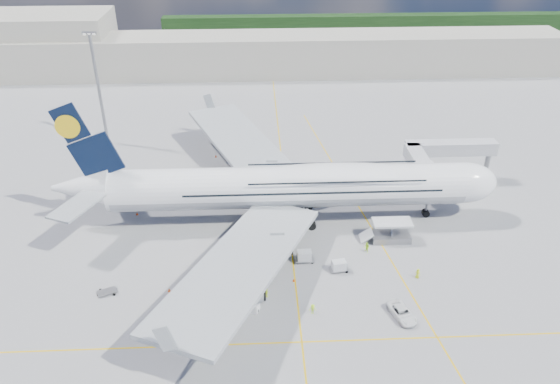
{
  "coord_description": "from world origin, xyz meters",
  "views": [
    {
      "loc": [
        -5.36,
        -72.51,
        53.45
      ],
      "look_at": [
        -1.59,
        8.0,
        6.92
      ],
      "focal_mm": 35.0,
      "sensor_mm": 36.0,
      "label": 1
    }
  ],
  "objects_px": {
    "jet_bridge": "(439,155)",
    "dolly_row_c": "(264,277)",
    "catering_truck_inner": "(270,164)",
    "cone_wing_left_outer": "(216,156)",
    "airliner": "(290,186)",
    "dolly_row_a": "(190,287)",
    "service_van": "(402,313)",
    "cone_tail": "(137,214)",
    "catering_truck_outer": "(241,135)",
    "crew_loader": "(367,247)",
    "cone_wing_left_inner": "(248,167)",
    "dolly_nose_near": "(304,256)",
    "cone_nose": "(431,200)",
    "baggage_tug": "(248,305)",
    "cargo_loader": "(390,233)",
    "light_mast": "(99,88)",
    "cone_wing_right_outer": "(169,290)",
    "crew_tug": "(313,309)",
    "crew_van": "(418,274)",
    "crew_nose": "(463,198)",
    "crew_wing": "(267,293)",
    "dolly_row_b": "(251,241)",
    "dolly_back": "(107,292)",
    "dolly_nose_far": "(339,266)",
    "cone_wing_right_inner": "(294,280)"
  },
  "relations": [
    {
      "from": "dolly_row_c",
      "to": "crew_loader",
      "type": "relative_size",
      "value": 1.56
    },
    {
      "from": "catering_truck_inner",
      "to": "jet_bridge",
      "type": "bearing_deg",
      "value": -36.76
    },
    {
      "from": "airliner",
      "to": "dolly_nose_near",
      "type": "relative_size",
      "value": 25.19
    },
    {
      "from": "crew_loader",
      "to": "crew_tug",
      "type": "distance_m",
      "value": 17.48
    },
    {
      "from": "dolly_back",
      "to": "dolly_row_a",
      "type": "bearing_deg",
      "value": -22.35
    },
    {
      "from": "catering_truck_outer",
      "to": "crew_loader",
      "type": "height_order",
      "value": "catering_truck_outer"
    },
    {
      "from": "cone_wing_right_outer",
      "to": "crew_tug",
      "type": "bearing_deg",
      "value": -15.31
    },
    {
      "from": "jet_bridge",
      "to": "service_van",
      "type": "distance_m",
      "value": 40.42
    },
    {
      "from": "catering_truck_inner",
      "to": "crew_nose",
      "type": "xyz_separation_m",
      "value": [
        36.15,
        -14.09,
        -0.87
      ]
    },
    {
      "from": "cargo_loader",
      "to": "service_van",
      "type": "bearing_deg",
      "value": -97.37
    },
    {
      "from": "dolly_nose_far",
      "to": "crew_loader",
      "type": "distance_m",
      "value": 7.04
    },
    {
      "from": "dolly_nose_near",
      "to": "catering_truck_inner",
      "type": "height_order",
      "value": "catering_truck_inner"
    },
    {
      "from": "cone_wing_right_outer",
      "to": "airliner",
      "type": "bearing_deg",
      "value": 44.62
    },
    {
      "from": "dolly_nose_far",
      "to": "cone_wing_left_outer",
      "type": "height_order",
      "value": "dolly_nose_far"
    },
    {
      "from": "airliner",
      "to": "dolly_back",
      "type": "relative_size",
      "value": 24.86
    },
    {
      "from": "dolly_row_a",
      "to": "catering_truck_inner",
      "type": "xyz_separation_m",
      "value": [
        13.19,
        37.28,
        1.28
      ]
    },
    {
      "from": "cargo_loader",
      "to": "service_van",
      "type": "xyz_separation_m",
      "value": [
        -2.43,
        -18.82,
        -0.52
      ]
    },
    {
      "from": "cone_wing_left_inner",
      "to": "cone_wing_left_outer",
      "type": "relative_size",
      "value": 0.98
    },
    {
      "from": "airliner",
      "to": "dolly_row_a",
      "type": "relative_size",
      "value": 23.74
    },
    {
      "from": "light_mast",
      "to": "cone_wing_left_outer",
      "type": "distance_m",
      "value": 30.02
    },
    {
      "from": "cone_wing_left_outer",
      "to": "jet_bridge",
      "type": "bearing_deg",
      "value": -18.79
    },
    {
      "from": "baggage_tug",
      "to": "crew_loader",
      "type": "distance_m",
      "value": 23.27
    },
    {
      "from": "service_van",
      "to": "cone_wing_right_outer",
      "type": "relative_size",
      "value": 8.93
    },
    {
      "from": "cone_tail",
      "to": "cargo_loader",
      "type": "bearing_deg",
      "value": -12.65
    },
    {
      "from": "cone_nose",
      "to": "cone_tail",
      "type": "distance_m",
      "value": 55.12
    },
    {
      "from": "crew_van",
      "to": "crew_nose",
      "type": "bearing_deg",
      "value": -80.29
    },
    {
      "from": "cargo_loader",
      "to": "dolly_row_b",
      "type": "height_order",
      "value": "cargo_loader"
    },
    {
      "from": "service_van",
      "to": "cone_tail",
      "type": "xyz_separation_m",
      "value": [
        -41.9,
        28.77,
        -0.45
      ]
    },
    {
      "from": "baggage_tug",
      "to": "catering_truck_outer",
      "type": "height_order",
      "value": "catering_truck_outer"
    },
    {
      "from": "cargo_loader",
      "to": "cone_wing_left_outer",
      "type": "bearing_deg",
      "value": 133.37
    },
    {
      "from": "cone_wing_right_outer",
      "to": "dolly_nose_far",
      "type": "bearing_deg",
      "value": 8.16
    },
    {
      "from": "baggage_tug",
      "to": "cone_wing_right_outer",
      "type": "relative_size",
      "value": 5.85
    },
    {
      "from": "dolly_nose_near",
      "to": "cone_nose",
      "type": "distance_m",
      "value": 31.2
    },
    {
      "from": "dolly_row_a",
      "to": "baggage_tug",
      "type": "bearing_deg",
      "value": -29.75
    },
    {
      "from": "jet_bridge",
      "to": "dolly_row_c",
      "type": "xyz_separation_m",
      "value": [
        -34.6,
        -27.54,
        -6.53
      ]
    },
    {
      "from": "dolly_row_b",
      "to": "catering_truck_outer",
      "type": "xyz_separation_m",
      "value": [
        -2.15,
        41.48,
        0.92
      ]
    },
    {
      "from": "airliner",
      "to": "crew_tug",
      "type": "bearing_deg",
      "value": -86.07
    },
    {
      "from": "cone_wing_left_outer",
      "to": "cargo_loader",
      "type": "bearing_deg",
      "value": -46.63
    },
    {
      "from": "dolly_row_b",
      "to": "cone_wing_left_inner",
      "type": "distance_m",
      "value": 28.42
    },
    {
      "from": "jet_bridge",
      "to": "dolly_row_c",
      "type": "height_order",
      "value": "jet_bridge"
    },
    {
      "from": "airliner",
      "to": "cone_wing_right_inner",
      "type": "height_order",
      "value": "airliner"
    },
    {
      "from": "light_mast",
      "to": "crew_wing",
      "type": "distance_m",
      "value": 67.3
    },
    {
      "from": "crew_wing",
      "to": "cone_wing_right_outer",
      "type": "xyz_separation_m",
      "value": [
        -14.48,
        1.85,
        -0.49
      ]
    },
    {
      "from": "crew_wing",
      "to": "cargo_loader",
      "type": "bearing_deg",
      "value": -43.2
    },
    {
      "from": "dolly_row_a",
      "to": "cone_wing_left_inner",
      "type": "xyz_separation_m",
      "value": [
        8.63,
        38.75,
        -0.12
      ]
    },
    {
      "from": "dolly_row_b",
      "to": "service_van",
      "type": "relative_size",
      "value": 0.72
    },
    {
      "from": "dolly_row_b",
      "to": "crew_wing",
      "type": "bearing_deg",
      "value": -57.35
    },
    {
      "from": "baggage_tug",
      "to": "crew_van",
      "type": "distance_m",
      "value": 26.64
    },
    {
      "from": "dolly_row_a",
      "to": "catering_truck_outer",
      "type": "height_order",
      "value": "catering_truck_outer"
    },
    {
      "from": "crew_loader",
      "to": "cone_wing_left_inner",
      "type": "distance_m",
      "value": 36.39
    }
  ]
}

